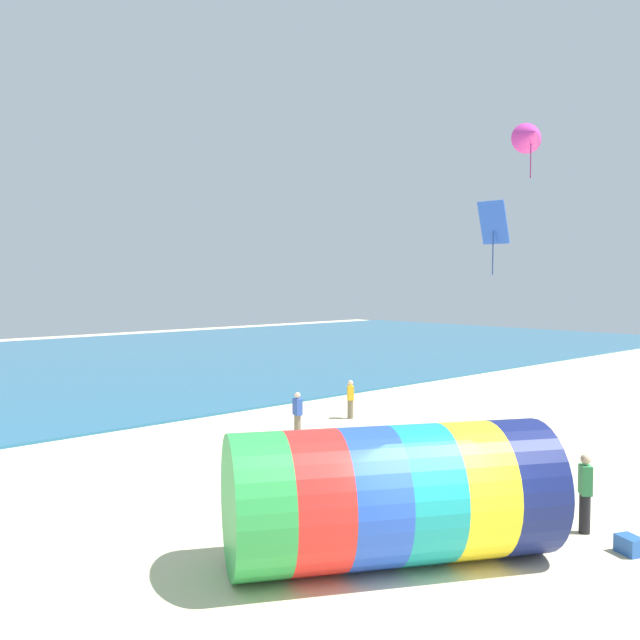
{
  "coord_description": "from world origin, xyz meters",
  "views": [
    {
      "loc": [
        -9.84,
        -7.31,
        5.51
      ],
      "look_at": [
        0.4,
        3.65,
        4.65
      ],
      "focal_mm": 40.0,
      "sensor_mm": 36.0,
      "label": 1
    }
  ],
  "objects_px": {
    "kite_magenta_delta": "(531,135)",
    "bystander_mid_beach": "(350,399)",
    "cooler_box": "(630,545)",
    "giant_inflatable_tube": "(392,495)",
    "kite_blue_diamond": "(493,224)",
    "kite_handler": "(585,492)",
    "bystander_near_water": "(297,414)"
  },
  "relations": [
    {
      "from": "giant_inflatable_tube",
      "to": "cooler_box",
      "type": "height_order",
      "value": "giant_inflatable_tube"
    },
    {
      "from": "kite_magenta_delta",
      "to": "cooler_box",
      "type": "xyz_separation_m",
      "value": [
        -2.74,
        -3.98,
        -9.08
      ]
    },
    {
      "from": "giant_inflatable_tube",
      "to": "bystander_mid_beach",
      "type": "bearing_deg",
      "value": 47.67
    },
    {
      "from": "giant_inflatable_tube",
      "to": "bystander_mid_beach",
      "type": "height_order",
      "value": "giant_inflatable_tube"
    },
    {
      "from": "bystander_near_water",
      "to": "bystander_mid_beach",
      "type": "height_order",
      "value": "bystander_near_water"
    },
    {
      "from": "kite_blue_diamond",
      "to": "giant_inflatable_tube",
      "type": "bearing_deg",
      "value": -161.71
    },
    {
      "from": "kite_magenta_delta",
      "to": "kite_blue_diamond",
      "type": "relative_size",
      "value": 0.75
    },
    {
      "from": "giant_inflatable_tube",
      "to": "cooler_box",
      "type": "xyz_separation_m",
      "value": [
        3.83,
        -2.97,
        -1.16
      ]
    },
    {
      "from": "bystander_near_water",
      "to": "kite_blue_diamond",
      "type": "bearing_deg",
      "value": -84.19
    },
    {
      "from": "kite_magenta_delta",
      "to": "cooler_box",
      "type": "height_order",
      "value": "kite_magenta_delta"
    },
    {
      "from": "kite_blue_diamond",
      "to": "cooler_box",
      "type": "distance_m",
      "value": 9.08
    },
    {
      "from": "kite_blue_diamond",
      "to": "bystander_mid_beach",
      "type": "distance_m",
      "value": 10.85
    },
    {
      "from": "giant_inflatable_tube",
      "to": "bystander_mid_beach",
      "type": "xyz_separation_m",
      "value": [
        9.64,
        10.58,
        -0.57
      ]
    },
    {
      "from": "kite_handler",
      "to": "bystander_mid_beach",
      "type": "xyz_separation_m",
      "value": [
        5.35,
        12.37,
        -0.13
      ]
    },
    {
      "from": "bystander_near_water",
      "to": "cooler_box",
      "type": "height_order",
      "value": "bystander_near_water"
    },
    {
      "from": "giant_inflatable_tube",
      "to": "bystander_near_water",
      "type": "relative_size",
      "value": 4.32
    },
    {
      "from": "kite_magenta_delta",
      "to": "bystander_mid_beach",
      "type": "xyz_separation_m",
      "value": [
        3.07,
        9.57,
        -8.49
      ]
    },
    {
      "from": "kite_magenta_delta",
      "to": "bystander_near_water",
      "type": "xyz_separation_m",
      "value": [
        -0.59,
        8.57,
        -8.46
      ]
    },
    {
      "from": "giant_inflatable_tube",
      "to": "kite_magenta_delta",
      "type": "bearing_deg",
      "value": 8.74
    },
    {
      "from": "bystander_near_water",
      "to": "cooler_box",
      "type": "bearing_deg",
      "value": -99.73
    },
    {
      "from": "kite_handler",
      "to": "bystander_mid_beach",
      "type": "bearing_deg",
      "value": 66.61
    },
    {
      "from": "giant_inflatable_tube",
      "to": "kite_handler",
      "type": "distance_m",
      "value": 4.67
    },
    {
      "from": "cooler_box",
      "to": "bystander_near_water",
      "type": "bearing_deg",
      "value": 80.27
    },
    {
      "from": "giant_inflatable_tube",
      "to": "kite_blue_diamond",
      "type": "height_order",
      "value": "kite_blue_diamond"
    },
    {
      "from": "giant_inflatable_tube",
      "to": "kite_blue_diamond",
      "type": "xyz_separation_m",
      "value": [
        6.73,
        2.22,
        5.7
      ]
    },
    {
      "from": "kite_magenta_delta",
      "to": "kite_blue_diamond",
      "type": "height_order",
      "value": "kite_magenta_delta"
    },
    {
      "from": "giant_inflatable_tube",
      "to": "kite_magenta_delta",
      "type": "distance_m",
      "value": 10.34
    },
    {
      "from": "giant_inflatable_tube",
      "to": "kite_handler",
      "type": "xyz_separation_m",
      "value": [
        4.29,
        -1.79,
        -0.44
      ]
    },
    {
      "from": "kite_blue_diamond",
      "to": "cooler_box",
      "type": "relative_size",
      "value": 3.89
    },
    {
      "from": "kite_handler",
      "to": "bystander_mid_beach",
      "type": "height_order",
      "value": "kite_handler"
    },
    {
      "from": "giant_inflatable_tube",
      "to": "kite_handler",
      "type": "bearing_deg",
      "value": -22.65
    },
    {
      "from": "bystander_near_water",
      "to": "kite_magenta_delta",
      "type": "bearing_deg",
      "value": -86.08
    }
  ]
}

